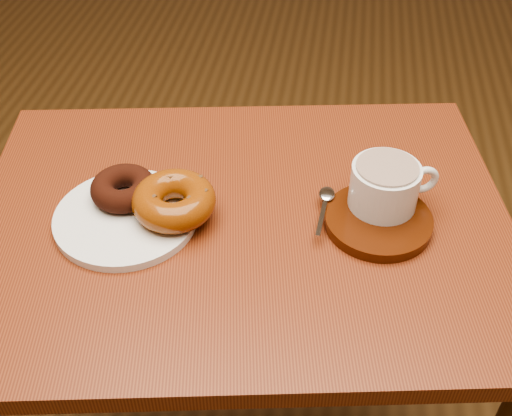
# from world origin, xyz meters

# --- Properties ---
(ground) EXTENTS (6.00, 6.00, 0.00)m
(ground) POSITION_xyz_m (0.00, 0.00, 0.00)
(ground) COLOR brown
(ground) RESTS_ON ground
(cafe_table) EXTENTS (0.86, 0.70, 0.72)m
(cafe_table) POSITION_xyz_m (-0.06, -0.15, 0.61)
(cafe_table) COLOR brown
(cafe_table) RESTS_ON ground
(donut_plate) EXTENTS (0.25, 0.25, 0.01)m
(donut_plate) POSITION_xyz_m (-0.22, -0.18, 0.73)
(donut_plate) COLOR white
(donut_plate) RESTS_ON cafe_table
(donut_cinnamon) EXTENTS (0.11, 0.11, 0.03)m
(donut_cinnamon) POSITION_xyz_m (-0.23, -0.14, 0.75)
(donut_cinnamon) COLOR black
(donut_cinnamon) RESTS_ON donut_plate
(donut_caramel) EXTENTS (0.14, 0.14, 0.04)m
(donut_caramel) POSITION_xyz_m (-0.15, -0.16, 0.75)
(donut_caramel) COLOR #843F0E
(donut_caramel) RESTS_ON donut_plate
(saucer) EXTENTS (0.20, 0.20, 0.02)m
(saucer) POSITION_xyz_m (0.14, -0.14, 0.73)
(saucer) COLOR #3D1808
(saucer) RESTS_ON cafe_table
(coffee_cup) EXTENTS (0.13, 0.10, 0.07)m
(coffee_cup) POSITION_xyz_m (0.14, -0.11, 0.77)
(coffee_cup) COLOR white
(coffee_cup) RESTS_ON saucer
(teaspoon) EXTENTS (0.02, 0.11, 0.01)m
(teaspoon) POSITION_xyz_m (0.06, -0.11, 0.74)
(teaspoon) COLOR silver
(teaspoon) RESTS_ON saucer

